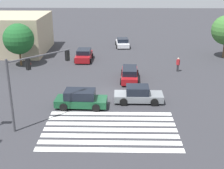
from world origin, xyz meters
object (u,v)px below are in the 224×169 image
object	(u,v)px
car_0	(122,43)
car_4	(138,95)
car_3	(84,55)
car_1	(130,74)
tree_corner_b	(19,39)
traffic_signal_mast	(30,75)
car_2	(81,99)
pedestrian	(178,64)

from	to	relation	value
car_0	car_4	xyz separation A→B (m)	(1.18, -21.87, 0.06)
car_0	car_3	world-z (taller)	car_3
car_1	tree_corner_b	size ratio (longest dim) A/B	0.92
traffic_signal_mast	car_3	distance (m)	18.88
car_4	traffic_signal_mast	bearing A→B (deg)	-151.09
car_0	car_2	world-z (taller)	car_2
car_2	car_4	distance (m)	5.30
car_2	car_3	bearing A→B (deg)	96.98
car_3	car_4	world-z (taller)	car_4
car_4	tree_corner_b	distance (m)	18.45
traffic_signal_mast	car_0	size ratio (longest dim) A/B	1.34
car_2	car_4	size ratio (longest dim) A/B	1.03
traffic_signal_mast	car_2	xyz separation A→B (m)	(3.29, 3.37, -3.33)
car_4	pedestrian	bearing A→B (deg)	60.59
traffic_signal_mast	tree_corner_b	size ratio (longest dim) A/B	1.06
car_1	car_4	distance (m)	5.98
car_0	pedestrian	distance (m)	14.20
car_2	car_0	bearing A→B (deg)	82.31
car_4	tree_corner_b	xyz separation A→B (m)	(-14.24, 11.40, 2.71)
car_2	tree_corner_b	bearing A→B (deg)	127.83
traffic_signal_mast	car_2	size ratio (longest dim) A/B	1.23
car_1	car_4	size ratio (longest dim) A/B	1.10
traffic_signal_mast	tree_corner_b	distance (m)	17.03
traffic_signal_mast	car_1	distance (m)	13.57
car_3	traffic_signal_mast	bearing A→B (deg)	-5.33
car_0	car_4	distance (m)	21.90
traffic_signal_mast	car_1	xyz separation A→B (m)	(7.86, 10.55, -3.35)
car_0	car_3	xyz separation A→B (m)	(-5.27, -7.99, 0.08)
car_0	car_3	bearing A→B (deg)	142.59
car_3	car_0	bearing A→B (deg)	147.44
car_3	car_4	distance (m)	15.30
traffic_signal_mast	car_0	distance (m)	27.66
traffic_signal_mast	car_2	world-z (taller)	traffic_signal_mast
car_0	car_2	bearing A→B (deg)	166.22
car_1	car_2	xyz separation A→B (m)	(-4.56, -7.17, 0.03)
car_0	car_1	distance (m)	15.93
car_3	car_4	size ratio (longest dim) A/B	0.98
car_4	tree_corner_b	size ratio (longest dim) A/B	0.84
car_2	pedestrian	distance (m)	14.77
car_2	car_3	xyz separation A→B (m)	(-1.30, 15.09, -0.03)
car_2	tree_corner_b	distance (m)	15.78
pedestrian	tree_corner_b	world-z (taller)	tree_corner_b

